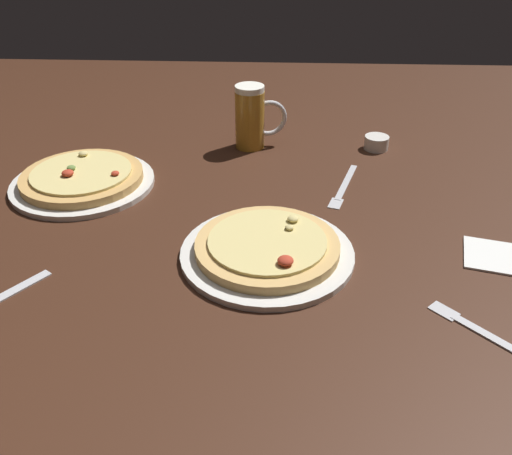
# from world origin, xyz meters

# --- Properties ---
(ground_plane) EXTENTS (2.40, 2.40, 0.03)m
(ground_plane) POSITION_xyz_m (0.00, 0.00, -0.01)
(ground_plane) COLOR #3D2114
(pizza_plate_near) EXTENTS (0.31, 0.31, 0.05)m
(pizza_plate_near) POSITION_xyz_m (0.02, -0.06, 0.02)
(pizza_plate_near) COLOR silver
(pizza_plate_near) RESTS_ON ground_plane
(pizza_plate_far) EXTENTS (0.31, 0.31, 0.05)m
(pizza_plate_far) POSITION_xyz_m (-0.39, 0.19, 0.02)
(pizza_plate_far) COLOR silver
(pizza_plate_far) RESTS_ON ground_plane
(beer_mug_dark) EXTENTS (0.13, 0.07, 0.16)m
(beer_mug_dark) POSITION_xyz_m (-0.03, 0.42, 0.08)
(beer_mug_dark) COLOR #B27A23
(beer_mug_dark) RESTS_ON ground_plane
(ramekin_sauce) EXTENTS (0.06, 0.06, 0.03)m
(ramekin_sauce) POSITION_xyz_m (0.28, 0.42, 0.02)
(ramekin_sauce) COLOR silver
(ramekin_sauce) RESTS_ON ground_plane
(napkin_folded) EXTENTS (0.16, 0.14, 0.01)m
(napkin_folded) POSITION_xyz_m (0.45, -0.05, 0.00)
(napkin_folded) COLOR white
(napkin_folded) RESTS_ON ground_plane
(fork_left) EXTENTS (0.17, 0.17, 0.01)m
(fork_left) POSITION_xyz_m (0.36, -0.26, 0.00)
(fork_left) COLOR silver
(fork_left) RESTS_ON ground_plane
(fork_spare) EXTENTS (0.08, 0.21, 0.01)m
(fork_spare) POSITION_xyz_m (0.18, 0.21, 0.00)
(fork_spare) COLOR silver
(fork_spare) RESTS_ON ground_plane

